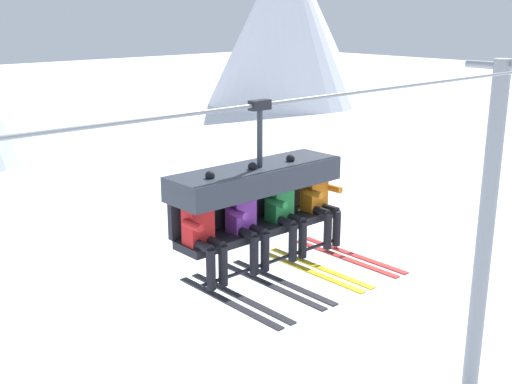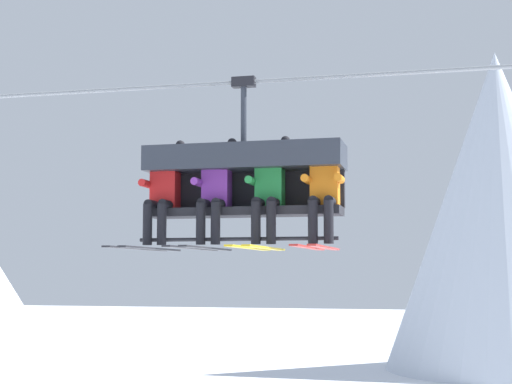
{
  "view_description": "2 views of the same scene",
  "coord_description": "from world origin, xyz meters",
  "views": [
    {
      "loc": [
        -3.99,
        -6.49,
        8.62
      ],
      "look_at": [
        1.16,
        -0.71,
        6.41
      ],
      "focal_mm": 45.0,
      "sensor_mm": 36.0,
      "label": 1
    },
    {
      "loc": [
        3.46,
        -9.72,
        5.26
      ],
      "look_at": [
        1.32,
        -0.91,
        6.18
      ],
      "focal_mm": 55.0,
      "sensor_mm": 36.0,
      "label": 2
    }
  ],
  "objects": [
    {
      "name": "skier_orange",
      "position": [
        2.12,
        -0.95,
        6.17
      ],
      "size": [
        0.46,
        1.7,
        1.23
      ],
      "color": "orange"
    },
    {
      "name": "lift_cable",
      "position": [
        0.79,
        -0.8,
        7.52
      ],
      "size": [
        17.38,
        0.05,
        0.05
      ],
      "color": "gray"
    },
    {
      "name": "skier_green",
      "position": [
        1.47,
        -0.94,
        6.19
      ],
      "size": [
        0.48,
        1.7,
        1.34
      ],
      "color": "#23843D"
    },
    {
      "name": "skier_purple",
      "position": [
        0.82,
        -0.94,
        6.19
      ],
      "size": [
        0.48,
        1.7,
        1.34
      ],
      "color": "purple"
    },
    {
      "name": "chairlift_chair",
      "position": [
        1.14,
        -0.73,
        6.45
      ],
      "size": [
        2.38,
        0.74,
        1.98
      ],
      "color": "#232328"
    },
    {
      "name": "skier_red",
      "position": [
        0.17,
        -0.94,
        6.19
      ],
      "size": [
        0.48,
        1.7,
        1.34
      ],
      "color": "red"
    },
    {
      "name": "mountain_peak_central",
      "position": [
        6.3,
        34.3,
        8.63
      ],
      "size": [
        12.45,
        12.45,
        17.25
      ],
      "color": "silver",
      "rests_on": "ground_plane"
    }
  ]
}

